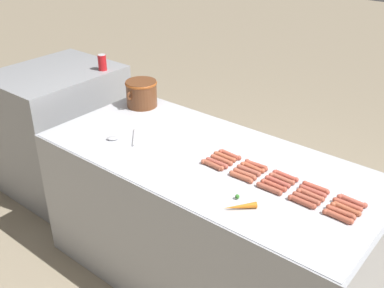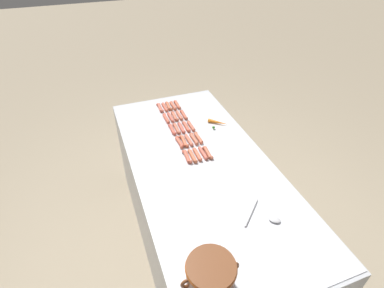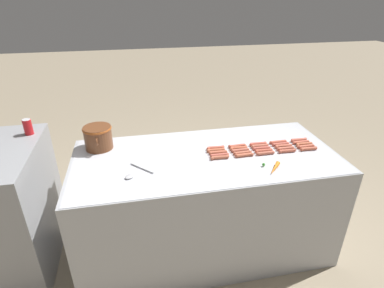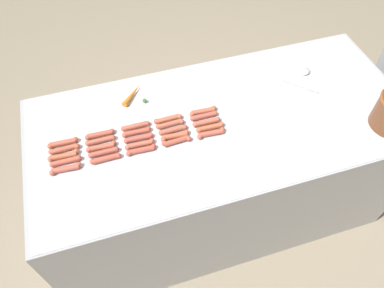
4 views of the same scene
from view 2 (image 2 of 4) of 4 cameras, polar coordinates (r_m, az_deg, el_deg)
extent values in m
plane|color=gray|center=(2.76, 1.55, -18.35)|extent=(20.00, 20.00, 0.00)
cube|color=#ADAFB5|center=(2.39, 1.74, -12.19)|extent=(0.94, 2.05, 0.91)
cube|color=silver|center=(2.07, 1.97, -3.93)|extent=(0.92, 2.01, 0.00)
cylinder|color=#B9583F|center=(2.71, -2.86, 7.55)|extent=(0.03, 0.13, 0.03)
sphere|color=#B9583F|center=(2.77, -3.30, 8.13)|extent=(0.03, 0.03, 0.03)
sphere|color=#B9583F|center=(2.66, -2.40, 6.93)|extent=(0.03, 0.03, 0.03)
cylinder|color=#B0533D|center=(2.56, -1.60, 5.63)|extent=(0.03, 0.13, 0.03)
sphere|color=#B0533D|center=(2.61, -2.08, 6.29)|extent=(0.03, 0.03, 0.03)
sphere|color=#B0533D|center=(2.51, -1.09, 4.94)|extent=(0.03, 0.03, 0.03)
cylinder|color=#B05843|center=(2.42, -0.19, 3.48)|extent=(0.03, 0.12, 0.03)
sphere|color=#B05843|center=(2.47, -0.66, 4.24)|extent=(0.03, 0.03, 0.03)
sphere|color=#B05843|center=(2.37, 0.31, 2.69)|extent=(0.03, 0.03, 0.03)
cylinder|color=#BB5D42|center=(2.29, 1.24, 1.20)|extent=(0.03, 0.13, 0.03)
sphere|color=#BB5D42|center=(2.33, 0.74, 2.06)|extent=(0.03, 0.03, 0.03)
sphere|color=#BB5D42|center=(2.24, 1.76, 0.31)|extent=(0.03, 0.03, 0.03)
cylinder|color=#B35A41|center=(2.14, 3.04, -1.67)|extent=(0.03, 0.13, 0.03)
sphere|color=#B35A41|center=(2.19, 2.33, -0.73)|extent=(0.03, 0.03, 0.03)
sphere|color=#B35A41|center=(2.10, 3.78, -2.64)|extent=(0.03, 0.03, 0.03)
cylinder|color=#B85941|center=(2.70, -3.67, 7.36)|extent=(0.03, 0.13, 0.03)
sphere|color=#B85941|center=(2.76, -4.01, 7.98)|extent=(0.03, 0.03, 0.03)
sphere|color=#B85941|center=(2.65, -3.32, 6.73)|extent=(0.03, 0.03, 0.03)
cylinder|color=#B15A44|center=(2.56, -2.48, 5.50)|extent=(0.03, 0.12, 0.03)
sphere|color=#B15A44|center=(2.61, -2.89, 6.18)|extent=(0.03, 0.03, 0.03)
sphere|color=#B15A44|center=(2.51, -2.04, 4.80)|extent=(0.03, 0.03, 0.03)
cylinder|color=#B9523D|center=(2.41, -1.11, 3.33)|extent=(0.03, 0.13, 0.03)
sphere|color=#B9523D|center=(2.46, -1.64, 4.08)|extent=(0.03, 0.03, 0.03)
sphere|color=#B9523D|center=(2.36, -0.56, 2.55)|extent=(0.03, 0.03, 0.03)
cylinder|color=#B55D44|center=(2.27, 0.38, 1.00)|extent=(0.03, 0.13, 0.03)
sphere|color=#B55D44|center=(2.32, -0.10, 1.86)|extent=(0.03, 0.03, 0.03)
sphere|color=#B55D44|center=(2.23, 0.88, 0.09)|extent=(0.03, 0.03, 0.03)
cylinder|color=#B25344|center=(2.14, 2.13, -1.77)|extent=(0.03, 0.12, 0.03)
sphere|color=#B25344|center=(2.18, 1.53, -0.81)|extent=(0.03, 0.03, 0.03)
sphere|color=#B25344|center=(2.09, 2.77, -2.78)|extent=(0.03, 0.03, 0.03)
cylinder|color=#B95D3E|center=(2.70, -4.47, 7.30)|extent=(0.04, 0.13, 0.03)
sphere|color=#B95D3E|center=(2.75, -4.93, 7.88)|extent=(0.03, 0.03, 0.03)
sphere|color=#B95D3E|center=(2.65, -3.99, 6.69)|extent=(0.03, 0.03, 0.03)
cylinder|color=#B85B44|center=(2.55, -3.34, 5.36)|extent=(0.04, 0.13, 0.03)
sphere|color=#B85B44|center=(2.60, -3.83, 6.02)|extent=(0.03, 0.03, 0.03)
sphere|color=#B85B44|center=(2.50, -2.83, 4.67)|extent=(0.03, 0.03, 0.03)
cylinder|color=#B75244|center=(2.40, -2.01, 3.12)|extent=(0.03, 0.13, 0.03)
sphere|color=#B75244|center=(2.45, -2.53, 3.88)|extent=(0.03, 0.03, 0.03)
sphere|color=#B75244|center=(2.35, -1.48, 2.34)|extent=(0.03, 0.03, 0.03)
cylinder|color=#B05A46|center=(2.26, -0.58, 0.72)|extent=(0.03, 0.12, 0.03)
sphere|color=#B05A46|center=(2.31, -1.05, 1.59)|extent=(0.03, 0.03, 0.03)
sphere|color=#B05A46|center=(2.21, -0.08, -0.19)|extent=(0.03, 0.03, 0.03)
cylinder|color=#BC5D42|center=(2.13, 1.03, -2.01)|extent=(0.03, 0.12, 0.03)
sphere|color=#BC5D42|center=(2.17, 0.41, -1.04)|extent=(0.03, 0.03, 0.03)
sphere|color=#BC5D42|center=(2.08, 1.69, -3.02)|extent=(0.03, 0.03, 0.03)
cylinder|color=#B95641|center=(2.69, -5.25, 7.07)|extent=(0.03, 0.12, 0.03)
sphere|color=#B95641|center=(2.74, -5.62, 7.67)|extent=(0.03, 0.03, 0.03)
sphere|color=#B95641|center=(2.63, -4.87, 6.43)|extent=(0.03, 0.03, 0.03)
cylinder|color=#B35242|center=(2.53, -4.14, 5.12)|extent=(0.03, 0.12, 0.03)
sphere|color=#B35242|center=(2.59, -4.54, 5.81)|extent=(0.03, 0.03, 0.03)
sphere|color=#B35242|center=(2.48, -3.72, 4.41)|extent=(0.03, 0.03, 0.03)
cylinder|color=#B25D46|center=(2.39, -2.97, 2.96)|extent=(0.03, 0.13, 0.03)
sphere|color=#B25D46|center=(2.44, -3.48, 3.72)|extent=(0.03, 0.03, 0.03)
sphere|color=#B25D46|center=(2.34, -2.45, 2.17)|extent=(0.03, 0.03, 0.03)
cylinder|color=#BE5C3F|center=(2.25, -1.56, 0.52)|extent=(0.04, 0.13, 0.03)
sphere|color=#BE5C3F|center=(2.29, -2.17, 1.36)|extent=(0.03, 0.03, 0.03)
sphere|color=#BE5C3F|center=(2.20, -0.92, -0.36)|extent=(0.03, 0.03, 0.03)
cylinder|color=#B95D3E|center=(2.11, 0.09, -2.36)|extent=(0.03, 0.12, 0.03)
sphere|color=#B95D3E|center=(2.15, -0.53, -1.38)|extent=(0.03, 0.03, 0.03)
sphere|color=#B95D3E|center=(2.07, 0.73, -3.38)|extent=(0.03, 0.03, 0.03)
cylinder|color=#BE5947|center=(2.68, -6.18, 6.94)|extent=(0.04, 0.13, 0.03)
sphere|color=#BE5947|center=(2.73, -6.60, 7.54)|extent=(0.03, 0.03, 0.03)
sphere|color=#BE5947|center=(2.63, -5.74, 6.32)|extent=(0.03, 0.03, 0.03)
cylinder|color=#BD533F|center=(2.52, -5.00, 4.92)|extent=(0.03, 0.12, 0.03)
sphere|color=#BD533F|center=(2.57, -5.36, 5.62)|extent=(0.03, 0.03, 0.03)
sphere|color=#BD533F|center=(2.47, -4.63, 4.19)|extent=(0.03, 0.03, 0.03)
cylinder|color=#BC503F|center=(2.38, -3.84, 2.80)|extent=(0.03, 0.13, 0.03)
sphere|color=#BC503F|center=(2.43, -4.33, 3.56)|extent=(0.03, 0.03, 0.03)
sphere|color=#BC503F|center=(2.33, -3.33, 2.00)|extent=(0.03, 0.03, 0.03)
cylinder|color=#B4523E|center=(2.24, -2.43, 0.36)|extent=(0.04, 0.13, 0.03)
sphere|color=#B4523E|center=(2.29, -2.81, 1.25)|extent=(0.03, 0.03, 0.03)
sphere|color=#B4523E|center=(2.19, -2.02, -0.58)|extent=(0.03, 0.03, 0.03)
cylinder|color=#BC5540|center=(2.11, -0.97, -2.45)|extent=(0.04, 0.13, 0.03)
sphere|color=#BC5540|center=(2.15, -1.63, -1.49)|extent=(0.03, 0.03, 0.03)
sphere|color=#BC5540|center=(2.06, -0.28, -3.46)|extent=(0.03, 0.03, 0.03)
cylinder|color=brown|center=(1.44, 3.57, -24.20)|extent=(0.22, 0.22, 0.19)
torus|color=#9E4A1B|center=(1.37, 3.71, -22.61)|extent=(0.23, 0.23, 0.03)
torus|color=brown|center=(1.46, 7.87, -22.39)|extent=(0.06, 0.02, 0.06)
torus|color=brown|center=(1.41, -0.91, -25.22)|extent=(0.06, 0.02, 0.06)
cylinder|color=#B7B7BC|center=(1.79, 11.34, -12.81)|extent=(0.17, 0.16, 0.01)
ellipsoid|color=#B7B7BC|center=(1.79, 15.56, -13.79)|extent=(0.08, 0.09, 0.02)
cone|color=orange|center=(2.47, 5.03, 4.17)|extent=(0.15, 0.14, 0.03)
sphere|color=#387F2D|center=(2.40, 4.18, 3.21)|extent=(0.02, 0.02, 0.02)
camera|label=1|loc=(3.73, 25.39, 33.93)|focal=42.99mm
camera|label=3|loc=(2.79, 54.79, 19.16)|focal=28.86mm
camera|label=4|loc=(2.06, -44.04, 31.70)|focal=34.34mm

